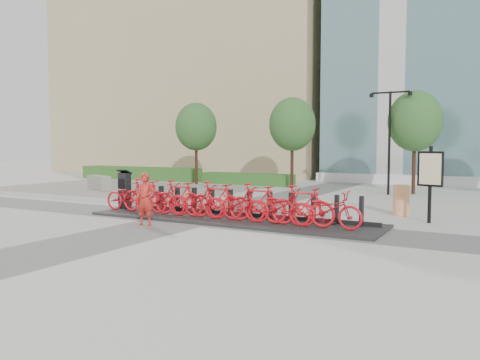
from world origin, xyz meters
The scene contains 28 objects.
ground centered at (0.00, 0.00, 0.00)m, with size 120.00×120.00×0.00m, color beige.
tan_building centered at (-16.00, 26.00, 15.00)m, with size 26.00×16.00×30.00m, color tan.
gravel_patch centered at (-10.00, 7.00, 0.01)m, with size 14.00×14.00×0.00m, color slate.
curb centered at (-10.00, 1.90, 0.07)m, with size 14.00×0.25×0.15m, color #A2A2A1.
hedge_a centered at (-14.00, 13.50, 0.45)m, with size 10.00×1.40×0.90m, color #214E14.
hedge_b centered at (-5.00, 13.20, 0.35)m, with size 6.00×1.20×0.70m, color #214E14.
tree_0 centered at (-8.00, 12.00, 3.59)m, with size 2.60×2.60×5.10m.
tree_1 centered at (-1.50, 12.00, 3.59)m, with size 2.60×2.60×5.10m.
tree_2 centered at (5.00, 12.00, 3.59)m, with size 2.60×2.60×5.10m.
streetlamp centered at (4.00, 11.00, 3.13)m, with size 2.00×0.20×5.00m.
dock_pad centered at (1.30, 0.30, 0.04)m, with size 9.60×2.40×0.08m, color #282828.
dock_rail_posts centered at (1.36, 0.77, 0.51)m, with size 8.02×0.50×0.85m, color black, non-canonical shape.
bike_0 centered at (-2.60, -0.05, 0.60)m, with size 0.69×1.99×1.05m, color red.
bike_1 centered at (-1.88, -0.05, 0.66)m, with size 0.55×1.93×1.16m, color red.
bike_2 centered at (-1.16, -0.05, 0.60)m, with size 0.69×1.99×1.05m, color red.
bike_3 centered at (-0.44, -0.05, 0.66)m, with size 0.55×1.93×1.16m, color red.
bike_4 centered at (0.28, -0.05, 0.60)m, with size 0.69×1.99×1.05m, color red.
bike_5 centered at (1.00, -0.05, 0.66)m, with size 0.55×1.93×1.16m, color red.
bike_6 centered at (1.72, -0.05, 0.60)m, with size 0.69×1.99×1.05m, color red.
bike_7 centered at (2.44, -0.05, 0.66)m, with size 0.55×1.93×1.16m, color red.
bike_8 centered at (3.16, -0.05, 0.60)m, with size 0.69×1.99×1.05m, color red.
bike_9 centered at (3.88, -0.05, 0.66)m, with size 0.55×1.93×1.16m, color red.
bike_10 centered at (4.60, -0.05, 0.60)m, with size 0.69×1.99×1.05m, color red.
kiosk centered at (-3.25, 0.45, 0.76)m, with size 0.47×0.40×1.42m.
worker_red centered at (-0.42, -1.73, 0.78)m, with size 0.57×0.37×1.56m, color red.
construction_barrel centered at (5.84, 4.03, 0.52)m, with size 0.54×0.54×1.04m, color #FF6400.
jersey_barrier centered at (-10.29, 6.01, 0.39)m, with size 2.02×0.55×0.78m, color gray.
map_sign centered at (6.88, 2.83, 1.56)m, with size 0.77×0.33×2.35m.
Camera 1 is at (8.72, -12.36, 2.31)m, focal length 35.00 mm.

